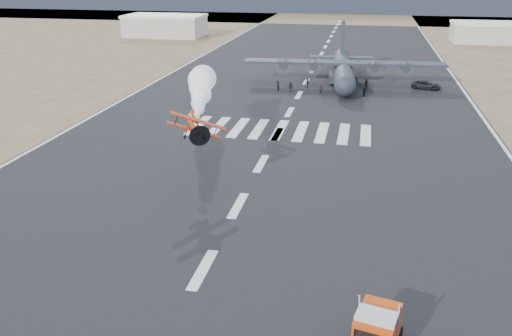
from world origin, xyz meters
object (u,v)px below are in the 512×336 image
(crew_c, at_px, (307,83))
(crew_h, at_px, (366,83))
(aerobatic_biplane, at_px, (194,126))
(hangar_right, at_px, (488,32))
(crew_f, at_px, (364,92))
(hangar_left, at_px, (165,25))
(crew_d, at_px, (291,87))
(crew_a, at_px, (349,86))
(transport_aircraft, at_px, (343,68))
(crew_e, at_px, (347,83))
(crew_g, at_px, (321,89))
(support_vehicle, at_px, (426,85))
(crew_b, at_px, (277,86))

(crew_c, xyz_separation_m, crew_h, (10.91, 1.58, 0.00))
(aerobatic_biplane, relative_size, crew_c, 3.07)
(hangar_right, height_order, crew_f, hangar_right)
(hangar_left, distance_m, crew_d, 86.84)
(crew_d, height_order, crew_f, crew_d)
(crew_a, distance_m, crew_d, 10.97)
(transport_aircraft, distance_m, crew_d, 13.45)
(crew_f, bearing_deg, crew_e, 57.14)
(crew_e, distance_m, crew_g, 7.65)
(crew_f, bearing_deg, support_vehicle, -25.30)
(hangar_left, xyz_separation_m, crew_f, (63.49, -71.64, -2.58))
(crew_e, bearing_deg, transport_aircraft, 145.86)
(hangar_left, relative_size, crew_b, 13.57)
(support_vehicle, distance_m, crew_a, 14.72)
(hangar_right, bearing_deg, crew_a, -117.32)
(transport_aircraft, relative_size, crew_d, 20.68)
(aerobatic_biplane, distance_m, crew_c, 51.07)
(crew_a, xyz_separation_m, crew_d, (-10.42, -3.42, 0.08))
(support_vehicle, relative_size, crew_d, 2.88)
(crew_a, height_order, crew_g, crew_g)
(hangar_left, distance_m, crew_e, 88.94)
(crew_b, bearing_deg, crew_d, 90.98)
(transport_aircraft, height_order, crew_d, transport_aircraft)
(hangar_left, relative_size, crew_a, 14.49)
(support_vehicle, xyz_separation_m, crew_e, (-14.62, -2.07, 0.14))
(aerobatic_biplane, distance_m, support_vehicle, 60.77)
(hangar_right, xyz_separation_m, transport_aircraft, (-38.90, -65.96, -0.17))
(hangar_right, bearing_deg, crew_h, -116.15)
(crew_a, relative_size, crew_f, 1.02)
(crew_d, bearing_deg, crew_g, -45.52)
(crew_b, xyz_separation_m, crew_h, (16.00, 5.25, 0.03))
(crew_c, bearing_deg, transport_aircraft, 150.49)
(crew_e, xyz_separation_m, crew_h, (3.52, 0.53, 0.05))
(hangar_right, relative_size, crew_e, 11.62)
(transport_aircraft, bearing_deg, hangar_left, 129.71)
(crew_g, bearing_deg, support_vehicle, -134.30)
(crew_f, bearing_deg, crew_h, 27.09)
(crew_e, relative_size, crew_h, 0.94)
(crew_a, xyz_separation_m, crew_c, (-7.84, 0.89, 0.09))
(hangar_right, distance_m, crew_e, 80.04)
(support_vehicle, height_order, crew_g, crew_g)
(hangar_right, height_order, crew_d, hangar_right)
(crew_e, height_order, crew_f, crew_e)
(crew_g, bearing_deg, crew_d, 12.50)
(hangar_left, bearing_deg, crew_e, -47.44)
(crew_e, bearing_deg, hangar_right, 104.72)
(crew_e, relative_size, crew_f, 1.06)
(support_vehicle, height_order, crew_a, crew_a)
(support_vehicle, distance_m, crew_c, 22.23)
(transport_aircraft, height_order, crew_b, transport_aircraft)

